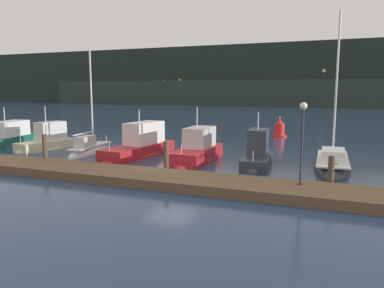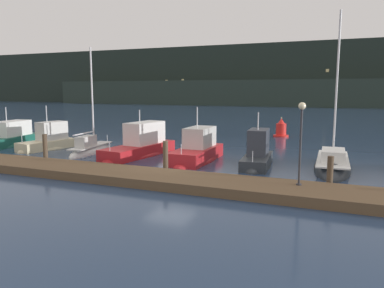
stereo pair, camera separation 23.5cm
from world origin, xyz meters
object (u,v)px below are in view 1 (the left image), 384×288
at_px(sailboat_berth_3, 90,151).
at_px(channel_buoy, 279,129).
at_px(motorboat_berth_1, 6,141).
at_px(motorboat_berth_5, 197,155).
at_px(dock_lamppost, 303,129).
at_px(sailboat_berth_7, 332,167).
at_px(motorboat_berth_2, 47,144).
at_px(motorboat_berth_4, 140,149).
at_px(motorboat_berth_6, 257,160).

bearing_deg(sailboat_berth_3, channel_buoy, 53.29).
distance_m(sailboat_berth_3, channel_buoy, 18.82).
distance_m(motorboat_berth_1, motorboat_berth_5, 16.98).
height_order(motorboat_berth_1, dock_lamppost, dock_lamppost).
relative_size(sailboat_berth_7, dock_lamppost, 2.74).
xyz_separation_m(motorboat_berth_5, sailboat_berth_7, (8.26, 0.47, -0.29)).
height_order(motorboat_berth_1, motorboat_berth_2, motorboat_berth_2).
distance_m(motorboat_berth_4, sailboat_berth_7, 12.73).
distance_m(motorboat_berth_4, channel_buoy, 16.25).
distance_m(motorboat_berth_5, motorboat_berth_6, 4.00).
xyz_separation_m(motorboat_berth_1, channel_buoy, (20.00, 14.53, 0.36)).
bearing_deg(sailboat_berth_7, dock_lamppost, -100.78).
bearing_deg(motorboat_berth_2, dock_lamppost, -16.57).
bearing_deg(sailboat_berth_3, motorboat_berth_5, 1.84).
xyz_separation_m(motorboat_berth_2, motorboat_berth_5, (12.48, -0.06, 0.02)).
relative_size(sailboat_berth_3, motorboat_berth_4, 1.12).
xyz_separation_m(sailboat_berth_3, motorboat_berth_5, (8.22, 0.26, 0.25)).
height_order(motorboat_berth_4, motorboat_berth_6, motorboat_berth_6).
relative_size(motorboat_berth_4, motorboat_berth_6, 1.51).
bearing_deg(motorboat_berth_1, channel_buoy, 36.00).
height_order(sailboat_berth_3, motorboat_berth_4, sailboat_berth_3).
bearing_deg(motorboat_berth_1, motorboat_berth_4, 0.50).
bearing_deg(channel_buoy, sailboat_berth_3, -126.71).
bearing_deg(sailboat_berth_3, dock_lamppost, -19.76).
relative_size(motorboat_berth_2, sailboat_berth_3, 0.63).
bearing_deg(motorboat_berth_6, sailboat_berth_7, 8.92).
bearing_deg(dock_lamppost, motorboat_berth_2, 163.43).
bearing_deg(sailboat_berth_3, motorboat_berth_6, 0.32).
bearing_deg(motorboat_berth_2, motorboat_berth_5, -0.27).
xyz_separation_m(motorboat_berth_1, motorboat_berth_4, (12.52, 0.11, 0.09)).
bearing_deg(sailboat_berth_3, motorboat_berth_2, 175.66).
xyz_separation_m(motorboat_berth_4, channel_buoy, (7.48, 14.42, 0.27)).
relative_size(channel_buoy, dock_lamppost, 0.53).
height_order(channel_buoy, dock_lamppost, dock_lamppost).
relative_size(motorboat_berth_1, motorboat_berth_4, 1.01).
distance_m(sailboat_berth_3, motorboat_berth_5, 8.23).
bearing_deg(dock_lamppost, motorboat_berth_6, 118.95).
height_order(motorboat_berth_2, sailboat_berth_3, sailboat_berth_3).
bearing_deg(motorboat_berth_5, motorboat_berth_6, -2.80).
xyz_separation_m(motorboat_berth_6, channel_buoy, (-0.97, 15.01, 0.34)).
height_order(sailboat_berth_3, motorboat_berth_5, sailboat_berth_3).
distance_m(sailboat_berth_7, channel_buoy, 15.28).
distance_m(motorboat_berth_5, dock_lamppost, 9.46).
bearing_deg(motorboat_berth_5, dock_lamppost, -39.16).
bearing_deg(motorboat_berth_2, channel_buoy, 43.59).
distance_m(motorboat_berth_1, channel_buoy, 24.73).
distance_m(motorboat_berth_4, dock_lamppost, 13.30).
height_order(motorboat_berth_5, channel_buoy, motorboat_berth_5).
relative_size(motorboat_berth_2, channel_buoy, 2.71).
bearing_deg(sailboat_berth_7, motorboat_berth_2, -178.86).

